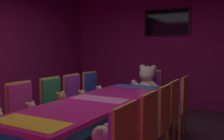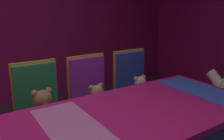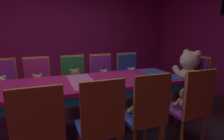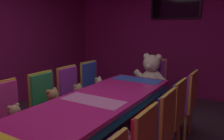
{
  "view_description": "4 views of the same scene",
  "coord_description": "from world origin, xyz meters",
  "px_view_note": "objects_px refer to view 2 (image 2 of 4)",
  "views": [
    {
      "loc": [
        1.72,
        -2.82,
        1.42
      ],
      "look_at": [
        0.15,
        0.07,
        1.13
      ],
      "focal_mm": 39.85,
      "sensor_mm": 36.0,
      "label": 1
    },
    {
      "loc": [
        1.19,
        -0.5,
        1.45
      ],
      "look_at": [
        0.24,
        0.12,
        1.14
      ],
      "focal_mm": 37.46,
      "sensor_mm": 36.0,
      "label": 2
    },
    {
      "loc": [
        2.29,
        -0.45,
        1.38
      ],
      "look_at": [
        0.04,
        0.41,
        0.87
      ],
      "focal_mm": 28.69,
      "sensor_mm": 36.0,
      "label": 3
    },
    {
      "loc": [
        1.54,
        -2.12,
        1.63
      ],
      "look_at": [
        0.05,
        0.34,
        1.06
      ],
      "focal_mm": 37.35,
      "sensor_mm": 36.0,
      "label": 4
    }
  ],
  "objects_px": {
    "chair_left_2": "(39,105)",
    "chair_left_4": "(132,84)",
    "teddy_left_2": "(44,110)",
    "chair_left_3": "(90,94)",
    "teddy_left_4": "(140,90)",
    "teddy_left_3": "(97,100)"
  },
  "relations": [
    {
      "from": "chair_left_4",
      "to": "teddy_left_4",
      "type": "bearing_deg",
      "value": 0.0
    },
    {
      "from": "teddy_left_3",
      "to": "chair_left_4",
      "type": "relative_size",
      "value": 0.29
    },
    {
      "from": "teddy_left_4",
      "to": "teddy_left_2",
      "type": "bearing_deg",
      "value": -90.38
    },
    {
      "from": "chair_left_2",
      "to": "chair_left_4",
      "type": "relative_size",
      "value": 1.0
    },
    {
      "from": "teddy_left_4",
      "to": "chair_left_4",
      "type": "bearing_deg",
      "value": -180.0
    },
    {
      "from": "chair_left_3",
      "to": "teddy_left_4",
      "type": "relative_size",
      "value": 3.42
    },
    {
      "from": "chair_left_3",
      "to": "chair_left_4",
      "type": "xyz_separation_m",
      "value": [
        0.01,
        0.54,
        0.0
      ]
    },
    {
      "from": "chair_left_2",
      "to": "chair_left_3",
      "type": "height_order",
      "value": "same"
    },
    {
      "from": "chair_left_3",
      "to": "teddy_left_3",
      "type": "bearing_deg",
      "value": 0.0
    },
    {
      "from": "teddy_left_2",
      "to": "chair_left_4",
      "type": "relative_size",
      "value": 0.35
    },
    {
      "from": "chair_left_3",
      "to": "teddy_left_3",
      "type": "distance_m",
      "value": 0.14
    },
    {
      "from": "teddy_left_2",
      "to": "teddy_left_3",
      "type": "distance_m",
      "value": 0.52
    },
    {
      "from": "chair_left_2",
      "to": "teddy_left_4",
      "type": "distance_m",
      "value": 1.07
    },
    {
      "from": "chair_left_2",
      "to": "chair_left_3",
      "type": "bearing_deg",
      "value": 89.45
    },
    {
      "from": "chair_left_2",
      "to": "teddy_left_2",
      "type": "relative_size",
      "value": 2.86
    },
    {
      "from": "chair_left_2",
      "to": "chair_left_3",
      "type": "relative_size",
      "value": 1.0
    },
    {
      "from": "teddy_left_2",
      "to": "chair_left_3",
      "type": "relative_size",
      "value": 0.35
    },
    {
      "from": "teddy_left_3",
      "to": "teddy_left_4",
      "type": "distance_m",
      "value": 0.54
    },
    {
      "from": "chair_left_2",
      "to": "teddy_left_3",
      "type": "distance_m",
      "value": 0.54
    },
    {
      "from": "chair_left_4",
      "to": "chair_left_2",
      "type": "bearing_deg",
      "value": -90.58
    },
    {
      "from": "chair_left_2",
      "to": "teddy_left_3",
      "type": "bearing_deg",
      "value": 74.13
    },
    {
      "from": "teddy_left_2",
      "to": "chair_left_3",
      "type": "xyz_separation_m",
      "value": [
        -0.14,
        0.52,
        -0.0
      ]
    }
  ]
}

